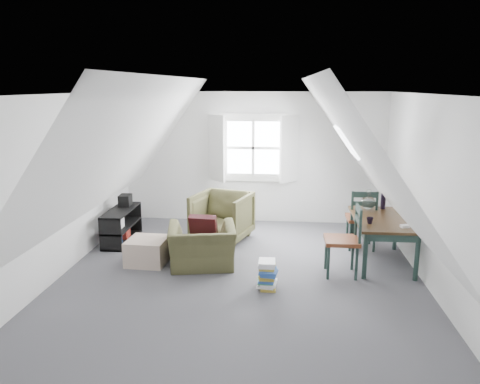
# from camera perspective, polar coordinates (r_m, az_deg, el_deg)

# --- Properties ---
(floor) EXTENTS (5.50, 5.50, 0.00)m
(floor) POSITION_cam_1_polar(r_m,az_deg,el_deg) (6.68, 0.02, -10.12)
(floor) COLOR #4B4B4F
(floor) RESTS_ON ground
(ceiling) EXTENTS (5.50, 5.50, 0.00)m
(ceiling) POSITION_cam_1_polar(r_m,az_deg,el_deg) (6.15, 0.02, 11.85)
(ceiling) COLOR white
(ceiling) RESTS_ON wall_back
(wall_back) EXTENTS (5.00, 0.00, 5.00)m
(wall_back) POSITION_cam_1_polar(r_m,az_deg,el_deg) (9.00, 1.63, 4.17)
(wall_back) COLOR silver
(wall_back) RESTS_ON ground
(wall_front) EXTENTS (5.00, 0.00, 5.00)m
(wall_front) POSITION_cam_1_polar(r_m,az_deg,el_deg) (3.68, -3.96, -8.82)
(wall_front) COLOR silver
(wall_front) RESTS_ON ground
(wall_left) EXTENTS (0.00, 5.50, 5.50)m
(wall_left) POSITION_cam_1_polar(r_m,az_deg,el_deg) (6.98, -20.87, 0.79)
(wall_left) COLOR silver
(wall_left) RESTS_ON ground
(wall_right) EXTENTS (0.00, 5.50, 5.50)m
(wall_right) POSITION_cam_1_polar(r_m,az_deg,el_deg) (6.56, 22.31, -0.06)
(wall_right) COLOR silver
(wall_right) RESTS_ON ground
(slope_left) EXTENTS (3.19, 5.50, 4.48)m
(slope_left) POSITION_cam_1_polar(r_m,az_deg,el_deg) (6.53, -13.70, 5.17)
(slope_left) COLOR white
(slope_left) RESTS_ON wall_left
(slope_right) EXTENTS (3.19, 5.50, 4.48)m
(slope_right) POSITION_cam_1_polar(r_m,az_deg,el_deg) (6.26, 14.35, 4.81)
(slope_right) COLOR white
(slope_right) RESTS_ON wall_right
(dormer_window) EXTENTS (1.71, 0.35, 1.30)m
(dormer_window) POSITION_cam_1_polar(r_m,az_deg,el_deg) (8.89, 1.61, 5.37)
(dormer_window) COLOR white
(dormer_window) RESTS_ON wall_back
(skylight) EXTENTS (0.35, 0.75, 0.47)m
(skylight) POSITION_cam_1_polar(r_m,az_deg,el_deg) (7.54, 12.83, 5.97)
(skylight) COLOR white
(skylight) RESTS_ON slope_right
(armchair_near) EXTENTS (1.09, 1.00, 0.62)m
(armchair_near) POSITION_cam_1_polar(r_m,az_deg,el_deg) (7.02, -4.60, -9.00)
(armchair_near) COLOR #424123
(armchair_near) RESTS_ON floor
(armchair_far) EXTENTS (1.12, 1.13, 0.83)m
(armchair_far) POSITION_cam_1_polar(r_m,az_deg,el_deg) (8.15, -2.20, -5.82)
(armchair_far) COLOR #424123
(armchair_far) RESTS_ON floor
(throw_pillow) EXTENTS (0.42, 0.27, 0.42)m
(throw_pillow) POSITION_cam_1_polar(r_m,az_deg,el_deg) (6.97, -4.47, -4.39)
(throw_pillow) COLOR #370F13
(throw_pillow) RESTS_ON armchair_near
(ottoman) EXTENTS (0.60, 0.60, 0.38)m
(ottoman) POSITION_cam_1_polar(r_m,az_deg,el_deg) (7.19, -11.20, -7.07)
(ottoman) COLOR tan
(ottoman) RESTS_ON floor
(dining_table) EXTENTS (0.84, 1.40, 0.70)m
(dining_table) POSITION_cam_1_polar(r_m,az_deg,el_deg) (7.24, 17.02, -3.77)
(dining_table) COLOR black
(dining_table) RESTS_ON floor
(demijohn) EXTENTS (0.22, 0.22, 0.31)m
(demijohn) POSITION_cam_1_polar(r_m,az_deg,el_deg) (7.58, 15.35, -1.19)
(demijohn) COLOR silver
(demijohn) RESTS_ON dining_table
(vase_twigs) EXTENTS (0.08, 0.09, 0.61)m
(vase_twigs) POSITION_cam_1_polar(r_m,az_deg,el_deg) (7.72, 17.06, -0.99)
(vase_twigs) COLOR black
(vase_twigs) RESTS_ON dining_table
(cup) EXTENTS (0.11, 0.11, 0.09)m
(cup) POSITION_cam_1_polar(r_m,az_deg,el_deg) (6.88, 15.52, -3.72)
(cup) COLOR black
(cup) RESTS_ON dining_table
(paper_box) EXTENTS (0.13, 0.11, 0.04)m
(paper_box) POSITION_cam_1_polar(r_m,az_deg,el_deg) (6.83, 19.47, -3.95)
(paper_box) COLOR white
(paper_box) RESTS_ON dining_table
(dining_chair_far) EXTENTS (0.47, 0.47, 0.99)m
(dining_chair_far) POSITION_cam_1_polar(r_m,az_deg,el_deg) (7.82, 14.62, -3.07)
(dining_chair_far) COLOR #5F2E19
(dining_chair_far) RESTS_ON floor
(dining_chair_near) EXTENTS (0.47, 0.47, 1.00)m
(dining_chair_near) POSITION_cam_1_polar(r_m,az_deg,el_deg) (6.69, 12.64, -5.65)
(dining_chair_near) COLOR #5F2E19
(dining_chair_near) RESTS_ON floor
(media_shelf) EXTENTS (0.37, 1.10, 0.56)m
(media_shelf) POSITION_cam_1_polar(r_m,az_deg,el_deg) (8.22, -14.31, -4.21)
(media_shelf) COLOR black
(media_shelf) RESTS_ON floor
(electronics_box) EXTENTS (0.21, 0.27, 0.21)m
(electronics_box) POSITION_cam_1_polar(r_m,az_deg,el_deg) (8.37, -13.81, -1.03)
(electronics_box) COLOR black
(electronics_box) RESTS_ON media_shelf
(magazine_stack) EXTENTS (0.28, 0.34, 0.38)m
(magazine_stack) POSITION_cam_1_polar(r_m,az_deg,el_deg) (6.22, 3.37, -10.04)
(magazine_stack) COLOR #B29933
(magazine_stack) RESTS_ON floor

